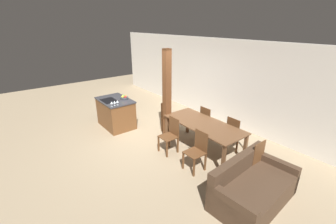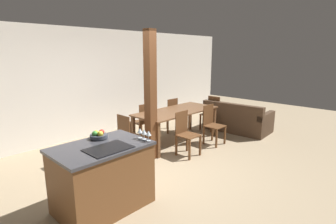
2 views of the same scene
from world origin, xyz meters
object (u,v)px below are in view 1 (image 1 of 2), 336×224
at_px(dining_chair_near_right, 197,150).
at_px(dining_chair_foot_end, 253,159).
at_px(wine_glass_near, 112,103).
at_px(couch, 252,188).
at_px(dining_chair_head_end, 168,117).
at_px(wine_glass_far, 117,101).
at_px(dining_chair_near_left, 170,134).
at_px(fruit_bowl, 124,97).
at_px(dining_chair_far_right, 235,133).
at_px(timber_post, 167,96).
at_px(dining_chair_far_left, 207,121).
at_px(kitchen_island, 116,113).
at_px(dining_table, 203,127).
at_px(wine_glass_middle, 114,102).

relative_size(dining_chair_near_right, dining_chair_foot_end, 1.00).
relative_size(wine_glass_near, couch, 0.08).
bearing_deg(dining_chair_head_end, wine_glass_far, 148.86).
xyz_separation_m(dining_chair_near_left, dining_chair_head_end, (-0.96, 0.69, 0.00)).
height_order(fruit_bowl, wine_glass_far, wine_glass_far).
bearing_deg(dining_chair_far_right, timber_post, 31.95).
bearing_deg(dining_chair_far_left, couch, 151.44).
distance_m(kitchen_island, dining_chair_far_right, 3.71).
bearing_deg(kitchen_island, dining_chair_head_end, 40.23).
bearing_deg(timber_post, dining_chair_head_end, 136.55).
xyz_separation_m(dining_table, dining_chair_head_end, (-1.44, -0.00, -0.20)).
bearing_deg(timber_post, dining_chair_near_right, -13.22).
relative_size(dining_table, dining_chair_far_right, 2.32).
relative_size(kitchen_island, dining_chair_far_right, 1.35).
distance_m(wine_glass_near, dining_chair_far_right, 3.49).
relative_size(fruit_bowl, wine_glass_near, 1.71).
relative_size(fruit_bowl, couch, 0.14).
distance_m(dining_chair_far_left, dining_chair_foot_end, 2.04).
bearing_deg(timber_post, wine_glass_far, -138.73).
distance_m(dining_table, dining_chair_head_end, 1.46).
bearing_deg(dining_chair_far_right, wine_glass_far, 36.02).
height_order(kitchen_island, fruit_bowl, fruit_bowl).
distance_m(wine_glass_middle, dining_chair_far_right, 3.43).
height_order(dining_chair_far_right, dining_chair_foot_end, same).
relative_size(dining_chair_far_left, couch, 0.53).
xyz_separation_m(kitchen_island, dining_chair_foot_end, (4.20, 1.11, 0.02)).
relative_size(dining_chair_near_left, dining_chair_near_right, 1.00).
bearing_deg(wine_glass_near, dining_chair_far_left, 51.01).
distance_m(dining_table, dining_chair_foot_end, 1.46).
xyz_separation_m(kitchen_island, wine_glass_near, (0.54, -0.34, 0.57)).
bearing_deg(wine_glass_near, couch, 12.13).
xyz_separation_m(kitchen_island, fruit_bowl, (0.14, 0.27, 0.51)).
xyz_separation_m(wine_glass_far, dining_chair_near_right, (2.70, 0.59, -0.55)).
xyz_separation_m(kitchen_island, dining_chair_far_right, (3.24, 1.80, 0.02)).
xyz_separation_m(dining_chair_foot_end, timber_post, (-2.56, -0.31, 0.79)).
distance_m(dining_table, dining_chair_near_left, 0.86).
height_order(wine_glass_near, dining_table, wine_glass_near).
relative_size(wine_glass_near, timber_post, 0.06).
bearing_deg(dining_table, timber_post, -164.46).
height_order(dining_chair_near_left, couch, dining_chair_near_left).
bearing_deg(fruit_bowl, wine_glass_middle, -51.86).
bearing_deg(dining_chair_head_end, dining_table, -90.00).
distance_m(wine_glass_near, couch, 4.22).
xyz_separation_m(dining_chair_far_right, dining_chair_head_end, (-1.93, -0.69, 0.00)).
height_order(kitchen_island, timber_post, timber_post).
bearing_deg(kitchen_island, couch, 6.56).
bearing_deg(fruit_bowl, wine_glass_near, -56.25).
bearing_deg(kitchen_island, dining_chair_far_right, 29.02).
distance_m(dining_chair_far_left, dining_chair_far_right, 0.96).
bearing_deg(timber_post, dining_chair_near_left, -30.56).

